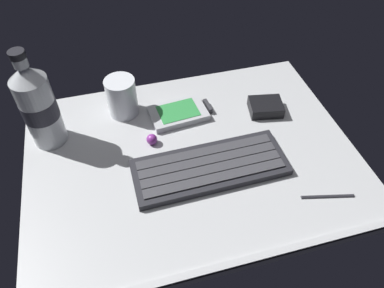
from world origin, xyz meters
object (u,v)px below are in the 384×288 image
(charger_block, at_px, (266,107))
(keyboard, at_px, (210,167))
(trackball_mouse, at_px, (152,139))
(juice_cup, at_px, (122,98))
(stylus_pen, at_px, (328,196))
(handheld_device, at_px, (181,113))
(water_bottle, at_px, (38,106))

(charger_block, bearing_deg, keyboard, -142.76)
(charger_block, height_order, trackball_mouse, charger_block)
(juice_cup, relative_size, stylus_pen, 0.89)
(keyboard, height_order, juice_cup, juice_cup)
(handheld_device, xyz_separation_m, trackball_mouse, (-0.08, -0.07, 0.00))
(charger_block, bearing_deg, juice_cup, 165.39)
(water_bottle, height_order, charger_block, water_bottle)
(trackball_mouse, relative_size, stylus_pen, 0.23)
(charger_block, distance_m, stylus_pen, 0.24)
(keyboard, height_order, stylus_pen, keyboard)
(juice_cup, bearing_deg, charger_block, -14.61)
(charger_block, bearing_deg, water_bottle, 175.56)
(water_bottle, xyz_separation_m, stylus_pen, (0.47, -0.28, -0.09))
(charger_block, bearing_deg, trackball_mouse, -173.38)
(keyboard, bearing_deg, stylus_pen, -31.67)
(water_bottle, distance_m, stylus_pen, 0.55)
(juice_cup, bearing_deg, keyboard, -56.74)
(keyboard, distance_m, handheld_device, 0.16)
(keyboard, xyz_separation_m, juice_cup, (-0.13, 0.20, 0.03))
(keyboard, bearing_deg, juice_cup, 123.26)
(stylus_pen, bearing_deg, keyboard, 161.15)
(handheld_device, bearing_deg, stylus_pen, -53.90)
(water_bottle, bearing_deg, trackball_mouse, -18.37)
(keyboard, bearing_deg, charger_block, 37.24)
(keyboard, relative_size, charger_block, 4.17)
(handheld_device, height_order, trackball_mouse, trackball_mouse)
(stylus_pen, bearing_deg, water_bottle, 162.68)
(handheld_device, height_order, water_bottle, water_bottle)
(keyboard, height_order, water_bottle, water_bottle)
(stylus_pen, bearing_deg, charger_block, 107.43)
(water_bottle, height_order, stylus_pen, water_bottle)
(stylus_pen, bearing_deg, handheld_device, 138.93)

